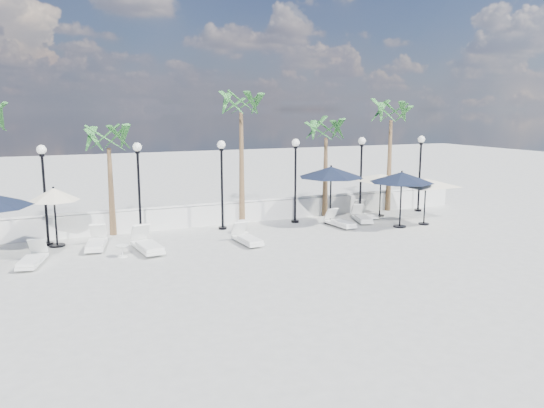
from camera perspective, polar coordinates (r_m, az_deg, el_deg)
name	(u,v)px	position (r m, az deg, el deg)	size (l,w,h in m)	color
ground	(285,270)	(17.31, 1.45, -7.10)	(100.00, 100.00, 0.00)	#9A9A95
balustrade	(216,214)	(24.01, -6.09, -1.12)	(26.00, 0.30, 1.01)	silver
lamppost_1	(44,181)	(21.66, -23.34, 2.31)	(0.36, 0.36, 3.84)	black
lamppost_2	(138,176)	(21.93, -14.17, 2.92)	(0.36, 0.36, 3.84)	black
lamppost_3	(222,172)	(22.75, -5.43, 3.43)	(0.36, 0.36, 3.84)	black
lamppost_4	(295,169)	(24.05, 2.54, 3.83)	(0.36, 0.36, 3.84)	black
lamppost_5	(361,165)	(25.77, 9.57, 4.12)	(0.36, 0.36, 3.84)	black
lamppost_6	(420,163)	(27.82, 15.66, 4.32)	(0.36, 0.36, 3.84)	black
palm_1	(109,144)	(22.47, -17.17, 6.18)	(2.60, 2.60, 4.70)	brown
palm_2	(241,110)	(23.74, -3.35, 10.08)	(2.60, 2.60, 6.10)	brown
palm_3	(326,135)	(25.57, 5.84, 7.44)	(2.60, 2.60, 4.90)	brown
palm_4	(391,118)	(27.54, 12.69, 9.05)	(2.60, 2.60, 5.70)	brown
lounger_1	(147,245)	(19.91, -13.30, -4.28)	(0.94, 2.20, 0.80)	silver
lounger_2	(32,259)	(19.42, -24.38, -5.40)	(1.04, 1.93, 0.69)	silver
lounger_3	(96,242)	(20.84, -18.37, -3.95)	(1.00, 2.03, 0.73)	silver
lounger_4	(247,238)	(20.51, -2.72, -3.69)	(0.74, 1.88, 0.69)	silver
lounger_5	(362,217)	(24.80, 9.65, -1.42)	(1.06, 1.87, 0.67)	silver
lounger_6	(340,222)	(23.64, 7.31, -1.93)	(0.74, 1.81, 0.66)	silver
lounger_7	(365,213)	(25.92, 9.96, -0.91)	(0.89, 1.93, 0.69)	silver
side_table_1	(122,250)	(19.44, -15.81, -4.76)	(0.44, 0.44, 0.43)	silver
side_table_2	(244,226)	(22.32, -3.08, -2.33)	(0.54, 0.54, 0.53)	silver
parasol_navy_mid	(331,172)	(24.01, 6.37, 3.40)	(2.97, 2.97, 2.66)	black
parasol_navy_right	(402,178)	(23.76, 13.78, 2.78)	(2.80, 2.80, 2.51)	black
parasol_cream_sq_a	(381,174)	(26.09, 11.64, 3.16)	(4.52, 4.52, 2.22)	black
parasol_cream_sq_b	(426,179)	(24.63, 16.24, 2.62)	(4.50, 4.50, 2.26)	black
parasol_cream_small	(54,195)	(21.43, -22.42, 0.88)	(1.87, 1.87, 2.30)	black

